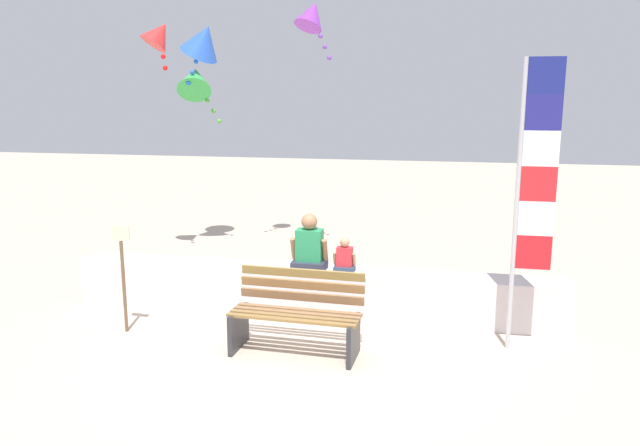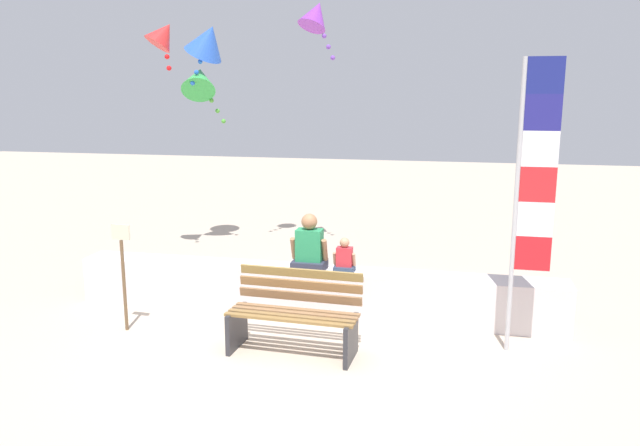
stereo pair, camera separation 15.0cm
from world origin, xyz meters
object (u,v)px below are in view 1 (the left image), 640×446
person_adult (309,248)px  sign_post (123,269)px  kite_green (195,80)px  kite_purple (312,15)px  flag_banner (531,183)px  person_child (345,258)px  kite_blue (203,41)px  kite_red (159,34)px  park_bench (297,316)px

person_adult → sign_post: (-2.03, -1.02, -0.11)m
kite_green → kite_purple: bearing=7.4°
flag_banner → kite_green: kite_green is taller
kite_green → person_child: bearing=-43.5°
kite_blue → kite_green: kite_blue is taller
person_adult → sign_post: 2.27m
kite_red → kite_blue: bearing=64.2°
kite_purple → kite_green: kite_purple is taller
kite_blue → kite_red: 0.94m
kite_purple → flag_banner: bearing=-50.4°
park_bench → sign_post: size_ratio=1.12×
park_bench → flag_banner: flag_banner is taller
kite_red → park_bench: bearing=-47.7°
person_child → kite_green: (-3.15, 2.98, 2.26)m
person_adult → person_child: bearing=0.0°
park_bench → kite_blue: 5.95m
kite_green → park_bench: bearing=-56.0°
person_child → kite_purple: bearing=109.0°
kite_purple → kite_green: bearing=-172.6°
flag_banner → sign_post: (-4.57, -0.39, -1.11)m
park_bench → kite_red: size_ratio=1.67×
kite_purple → person_child: bearing=-71.0°
flag_banner → kite_red: kite_red is taller
kite_blue → sign_post: bearing=-82.9°
park_bench → kite_purple: bearing=100.0°
person_child → kite_red: 5.00m
flag_banner → kite_red: bearing=152.8°
flag_banner → person_adult: bearing=166.1°
sign_post → flag_banner: bearing=4.8°
person_child → kite_red: kite_red is taller
flag_banner → kite_blue: bearing=144.2°
kite_red → person_adult: bearing=-36.6°
park_bench → person_child: bearing=73.9°
person_adult → sign_post: size_ratio=0.55×
park_bench → kite_purple: kite_purple is taller
park_bench → kite_blue: bearing=122.2°
park_bench → person_child: (0.34, 1.18, 0.37)m
person_adult → kite_purple: size_ratio=0.67×
person_child → kite_green: 4.89m
kite_blue → kite_red: (-0.41, -0.84, 0.04)m
person_child → sign_post: sign_post is taller
person_child → kite_blue: bearing=134.6°
kite_purple → kite_red: 2.54m
person_adult → kite_red: size_ratio=0.83×
person_adult → sign_post: person_adult is taller
kite_red → kite_purple: bearing=24.9°
park_bench → kite_red: kite_red is taller
park_bench → person_adult: size_ratio=2.02×
kite_purple → park_bench: bearing=-80.0°
person_child → kite_red: (-3.39, 2.19, 2.95)m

